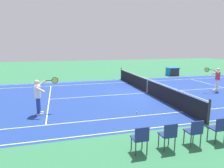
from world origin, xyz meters
name	(u,v)px	position (x,y,z in m)	size (l,w,h in m)	color
ground_plane	(147,93)	(0.00, 0.00, 0.00)	(60.00, 60.00, 0.00)	#2D7247
court_slab	(147,93)	(0.00, 0.00, 0.00)	(24.20, 11.40, 0.00)	navy
court_line_markings	(147,93)	(0.00, 0.00, 0.00)	(23.85, 11.05, 0.01)	white
tennis_net	(147,86)	(0.00, 0.00, 0.49)	(0.10, 11.70, 1.08)	#2D2D33
tennis_player_near	(39,95)	(6.73, 2.66, 0.93)	(1.08, 0.78, 1.70)	navy
tennis_player_far	(217,78)	(-4.88, 0.81, 0.93)	(1.18, 0.75, 1.70)	white
tennis_ball	(137,112)	(2.25, 3.67, 0.03)	(0.07, 0.07, 0.07)	#CCE01E
spectator_chair_4	(219,128)	(0.76, 7.14, 0.52)	(0.44, 0.44, 0.88)	#38383D
spectator_chair_5	(194,131)	(1.69, 7.14, 0.52)	(0.44, 0.44, 0.88)	#38383D
spectator_chair_6	(168,134)	(2.62, 7.14, 0.52)	(0.44, 0.44, 0.88)	#38383D
spectator_chair_7	(140,138)	(3.56, 7.14, 0.52)	(0.44, 0.44, 0.88)	#38383D
equipment_cart_tarped	(173,71)	(-5.97, -6.58, 0.44)	(1.25, 0.84, 0.85)	#2D2D33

